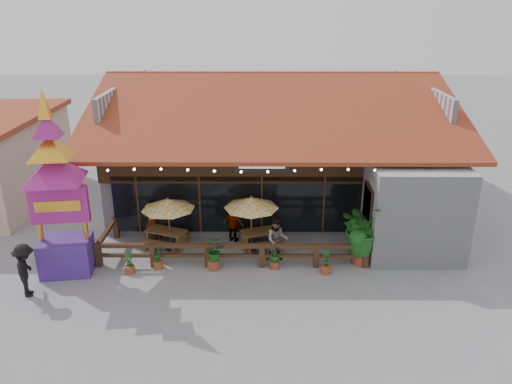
{
  "coord_description": "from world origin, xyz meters",
  "views": [
    {
      "loc": [
        -0.62,
        -16.69,
        9.23
      ],
      "look_at": [
        -0.73,
        1.5,
        2.18
      ],
      "focal_mm": 35.0,
      "sensor_mm": 36.0,
      "label": 1
    }
  ],
  "objects_px": {
    "thai_sign_tower": "(54,174)",
    "umbrella_right": "(251,203)",
    "tropical_plant": "(363,229)",
    "picnic_table_left": "(166,236)",
    "pedestrian": "(26,270)",
    "umbrella_left": "(168,204)",
    "picnic_table_right": "(261,236)"
  },
  "relations": [
    {
      "from": "thai_sign_tower",
      "to": "picnic_table_left",
      "type": "bearing_deg",
      "value": 30.76
    },
    {
      "from": "picnic_table_right",
      "to": "tropical_plant",
      "type": "height_order",
      "value": "tropical_plant"
    },
    {
      "from": "umbrella_right",
      "to": "picnic_table_left",
      "type": "height_order",
      "value": "umbrella_right"
    },
    {
      "from": "umbrella_left",
      "to": "thai_sign_tower",
      "type": "bearing_deg",
      "value": -153.07
    },
    {
      "from": "umbrella_left",
      "to": "umbrella_right",
      "type": "bearing_deg",
      "value": 0.63
    },
    {
      "from": "tropical_plant",
      "to": "pedestrian",
      "type": "xyz_separation_m",
      "value": [
        -11.46,
        -2.21,
        -0.48
      ]
    },
    {
      "from": "umbrella_right",
      "to": "tropical_plant",
      "type": "relative_size",
      "value": 0.92
    },
    {
      "from": "picnic_table_right",
      "to": "thai_sign_tower",
      "type": "height_order",
      "value": "thai_sign_tower"
    },
    {
      "from": "umbrella_right",
      "to": "pedestrian",
      "type": "relative_size",
      "value": 1.22
    },
    {
      "from": "thai_sign_tower",
      "to": "tropical_plant",
      "type": "height_order",
      "value": "thai_sign_tower"
    },
    {
      "from": "picnic_table_left",
      "to": "pedestrian",
      "type": "distance_m",
      "value": 5.3
    },
    {
      "from": "picnic_table_right",
      "to": "tropical_plant",
      "type": "distance_m",
      "value": 4.03
    },
    {
      "from": "picnic_table_right",
      "to": "thai_sign_tower",
      "type": "bearing_deg",
      "value": -164.78
    },
    {
      "from": "picnic_table_left",
      "to": "pedestrian",
      "type": "height_order",
      "value": "pedestrian"
    },
    {
      "from": "umbrella_left",
      "to": "pedestrian",
      "type": "bearing_deg",
      "value": -141.94
    },
    {
      "from": "thai_sign_tower",
      "to": "pedestrian",
      "type": "xyz_separation_m",
      "value": [
        -0.76,
        -1.54,
        -2.83
      ]
    },
    {
      "from": "umbrella_left",
      "to": "pedestrian",
      "type": "height_order",
      "value": "umbrella_left"
    },
    {
      "from": "umbrella_left",
      "to": "picnic_table_right",
      "type": "xyz_separation_m",
      "value": [
        3.56,
        0.16,
        -1.42
      ]
    },
    {
      "from": "tropical_plant",
      "to": "pedestrian",
      "type": "distance_m",
      "value": 11.69
    },
    {
      "from": "umbrella_left",
      "to": "tropical_plant",
      "type": "xyz_separation_m",
      "value": [
        7.29,
        -1.06,
        -0.52
      ]
    },
    {
      "from": "tropical_plant",
      "to": "pedestrian",
      "type": "relative_size",
      "value": 1.33
    },
    {
      "from": "thai_sign_tower",
      "to": "umbrella_right",
      "type": "bearing_deg",
      "value": 15.01
    },
    {
      "from": "picnic_table_right",
      "to": "pedestrian",
      "type": "xyz_separation_m",
      "value": [
        -7.74,
        -3.43,
        0.42
      ]
    },
    {
      "from": "tropical_plant",
      "to": "umbrella_left",
      "type": "bearing_deg",
      "value": 171.75
    },
    {
      "from": "umbrella_left",
      "to": "umbrella_right",
      "type": "relative_size",
      "value": 1.15
    },
    {
      "from": "picnic_table_right",
      "to": "umbrella_right",
      "type": "bearing_deg",
      "value": -161.07
    },
    {
      "from": "umbrella_left",
      "to": "thai_sign_tower",
      "type": "height_order",
      "value": "thai_sign_tower"
    },
    {
      "from": "umbrella_left",
      "to": "picnic_table_left",
      "type": "bearing_deg",
      "value": 134.21
    },
    {
      "from": "umbrella_right",
      "to": "thai_sign_tower",
      "type": "distance_m",
      "value": 7.06
    },
    {
      "from": "tropical_plant",
      "to": "picnic_table_left",
      "type": "bearing_deg",
      "value": 170.53
    },
    {
      "from": "umbrella_right",
      "to": "pedestrian",
      "type": "bearing_deg",
      "value": -155.82
    },
    {
      "from": "umbrella_left",
      "to": "umbrella_right",
      "type": "distance_m",
      "value": 3.19
    }
  ]
}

